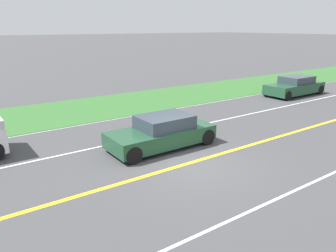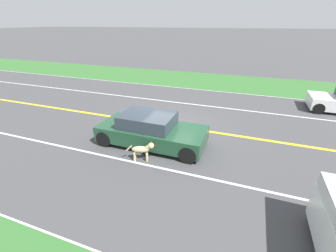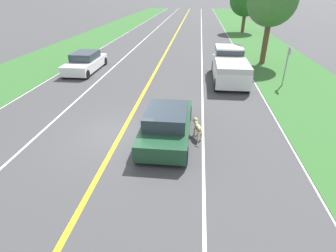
% 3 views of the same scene
% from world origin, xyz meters
% --- Properties ---
extents(ground_plane, '(400.00, 400.00, 0.00)m').
position_xyz_m(ground_plane, '(0.00, 0.00, 0.00)').
color(ground_plane, '#424244').
extents(centre_divider_line, '(0.18, 160.00, 0.01)m').
position_xyz_m(centre_divider_line, '(0.00, 0.00, 0.00)').
color(centre_divider_line, yellow).
rests_on(centre_divider_line, ground).
extents(lane_edge_line_right, '(0.14, 160.00, 0.01)m').
position_xyz_m(lane_edge_line_right, '(7.00, 0.00, 0.00)').
color(lane_edge_line_right, white).
rests_on(lane_edge_line_right, ground).
extents(lane_dash_same_dir, '(0.10, 160.00, 0.01)m').
position_xyz_m(lane_dash_same_dir, '(3.50, 0.00, 0.00)').
color(lane_dash_same_dir, white).
rests_on(lane_dash_same_dir, ground).
extents(lane_dash_oncoming, '(0.10, 160.00, 0.01)m').
position_xyz_m(lane_dash_oncoming, '(-3.50, 0.00, 0.00)').
color(lane_dash_oncoming, white).
rests_on(lane_dash_oncoming, ground).
extents(ego_car, '(1.91, 4.43, 1.34)m').
position_xyz_m(ego_car, '(1.98, -0.05, 0.63)').
color(ego_car, '#1E472D').
rests_on(ego_car, ground).
extents(dog, '(0.46, 1.11, 0.76)m').
position_xyz_m(dog, '(3.24, 0.18, 0.47)').
color(dog, '#D1B784').
rests_on(dog, ground).
extents(pickup_truck, '(2.11, 5.33, 1.97)m').
position_xyz_m(pickup_truck, '(5.27, 8.27, 0.99)').
color(pickup_truck, silver).
rests_on(pickup_truck, ground).
extents(oncoming_car, '(1.91, 4.61, 1.36)m').
position_xyz_m(oncoming_car, '(-5.25, 9.30, 0.63)').
color(oncoming_car, white).
rests_on(oncoming_car, ground).
extents(roadside_tree_right_near, '(3.76, 3.76, 6.62)m').
position_xyz_m(roadside_tree_right_near, '(8.47, 13.05, 4.70)').
color(roadside_tree_right_near, brown).
rests_on(roadside_tree_right_near, ground).
extents(street_sign, '(0.11, 0.64, 2.44)m').
position_xyz_m(street_sign, '(8.60, 7.33, 1.54)').
color(street_sign, gray).
rests_on(street_sign, ground).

